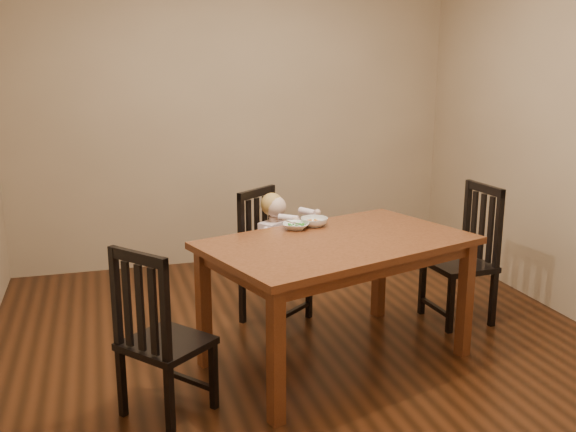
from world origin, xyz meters
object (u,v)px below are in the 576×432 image
object	(u,v)px
chair_left	(159,337)
bowl_peas	(296,226)
dining_table	(338,254)
toddler	(276,243)
chair_right	(465,256)
bowl_veg	(314,222)
chair_child	(270,259)

from	to	relation	value
chair_left	bowl_peas	distance (m)	1.19
dining_table	toddler	xyz separation A→B (m)	(-0.19, 0.72, -0.12)
toddler	bowl_peas	size ratio (longest dim) A/B	2.87
chair_right	bowl_veg	world-z (taller)	chair_right
bowl_peas	bowl_veg	distance (m)	0.14
dining_table	chair_left	distance (m)	1.18
chair_left	chair_right	size ratio (longest dim) A/B	0.95
dining_table	chair_right	size ratio (longest dim) A/B	1.81
dining_table	bowl_veg	bearing A→B (deg)	95.58
chair_right	bowl_peas	world-z (taller)	chair_right
chair_child	bowl_peas	world-z (taller)	chair_child
bowl_peas	dining_table	bearing A→B (deg)	-60.83
toddler	bowl_veg	size ratio (longest dim) A/B	2.72
chair_child	chair_right	world-z (taller)	chair_right
chair_child	toddler	world-z (taller)	chair_child
chair_right	bowl_veg	bearing A→B (deg)	87.78
chair_child	bowl_veg	world-z (taller)	chair_child
chair_left	bowl_veg	world-z (taller)	chair_left
chair_child	chair_left	xyz separation A→B (m)	(-0.88, -1.11, -0.01)
bowl_peas	bowl_veg	xyz separation A→B (m)	(0.14, 0.04, 0.01)
chair_right	toddler	distance (m)	1.35
toddler	chair_right	bearing A→B (deg)	126.50
toddler	bowl_veg	distance (m)	0.47
dining_table	bowl_veg	size ratio (longest dim) A/B	10.10
chair_left	toddler	distance (m)	1.41
chair_child	bowl_veg	size ratio (longest dim) A/B	5.38
dining_table	chair_right	xyz separation A→B (m)	(1.10, 0.36, -0.22)
chair_right	toddler	bearing A→B (deg)	71.47
bowl_peas	chair_child	bearing A→B (deg)	96.08
bowl_veg	toddler	bearing A→B (deg)	112.49
toddler	bowl_peas	distance (m)	0.47
dining_table	chair_child	size ratio (longest dim) A/B	1.88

